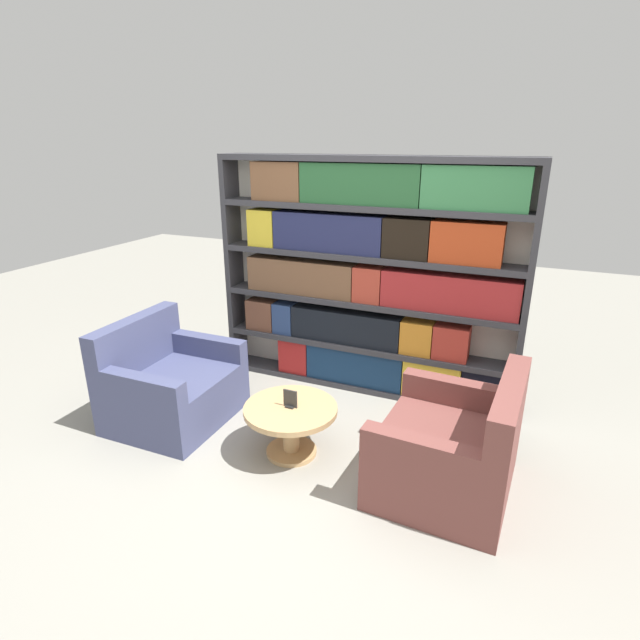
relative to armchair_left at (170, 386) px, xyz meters
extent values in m
plane|color=gray|center=(1.25, -0.25, -0.28)|extent=(14.00, 14.00, 0.00)
cube|color=silver|center=(1.25, 1.26, 0.74)|extent=(2.66, 0.05, 2.04)
cube|color=#333338|center=(-0.05, 1.14, 0.74)|extent=(0.05, 0.30, 2.04)
cube|color=#333338|center=(2.56, 1.14, 0.74)|extent=(0.05, 0.30, 2.04)
cube|color=#333338|center=(1.25, 1.14, -0.25)|extent=(2.56, 0.30, 0.05)
cube|color=#333338|center=(1.25, 1.14, 0.13)|extent=(2.56, 0.30, 0.05)
cube|color=#333338|center=(1.25, 1.14, 0.54)|extent=(2.56, 0.30, 0.05)
cube|color=#333338|center=(1.25, 1.14, 0.95)|extent=(2.56, 0.30, 0.05)
cube|color=#333338|center=(1.25, 1.14, 1.35)|extent=(2.56, 0.30, 0.05)
cube|color=#333338|center=(1.25, 1.14, 1.74)|extent=(2.56, 0.30, 0.05)
cube|color=#A4201F|center=(0.59, 1.11, -0.06)|extent=(0.29, 0.20, 0.33)
cube|color=navy|center=(1.20, 1.11, -0.06)|extent=(0.90, 0.20, 0.33)
cube|color=gold|center=(1.90, 1.11, -0.06)|extent=(0.49, 0.20, 0.33)
cube|color=black|center=(2.33, 1.11, -0.06)|extent=(0.37, 0.20, 0.33)
cube|color=brown|center=(0.24, 1.11, 0.30)|extent=(0.28, 0.20, 0.29)
cube|color=navy|center=(0.49, 1.11, 0.30)|extent=(0.19, 0.20, 0.29)
cube|color=black|center=(1.10, 1.11, 0.30)|extent=(1.01, 0.20, 0.29)
cube|color=orange|center=(1.75, 1.11, 0.30)|extent=(0.27, 0.20, 0.29)
cube|color=#B03328|center=(2.03, 1.11, 0.30)|extent=(0.29, 0.20, 0.29)
cube|color=brown|center=(0.66, 1.11, 0.72)|extent=(1.01, 0.20, 0.31)
cube|color=#B03C2C|center=(1.30, 1.11, 0.72)|extent=(0.24, 0.20, 0.31)
cube|color=#A62728|center=(1.98, 1.11, 0.72)|extent=(1.09, 0.20, 0.31)
cube|color=gold|center=(0.30, 1.11, 1.13)|extent=(0.25, 0.20, 0.32)
cube|color=#21264D|center=(0.92, 1.11, 1.13)|extent=(0.98, 0.20, 0.32)
cube|color=black|center=(1.61, 1.11, 1.13)|extent=(0.37, 0.20, 0.32)
cube|color=#B23C1A|center=(2.07, 1.11, 1.13)|extent=(0.54, 0.20, 0.32)
cube|color=brown|center=(0.46, 1.11, 1.54)|extent=(0.46, 0.20, 0.32)
cube|color=#25572F|center=(1.20, 1.11, 1.54)|extent=(1.00, 0.20, 0.32)
cube|color=#357845|center=(2.09, 1.11, 1.54)|extent=(0.78, 0.20, 0.32)
cube|color=#42476B|center=(0.04, 0.00, -0.08)|extent=(0.83, 0.94, 0.40)
cube|color=#42476B|center=(-0.30, 0.00, 0.33)|extent=(0.15, 0.94, 0.42)
cube|color=#42476B|center=(0.12, -0.41, 0.21)|extent=(0.68, 0.12, 0.18)
cube|color=#42476B|center=(0.11, 0.41, 0.21)|extent=(0.68, 0.12, 0.18)
cube|color=brown|center=(2.20, 0.00, -0.08)|extent=(0.88, 0.98, 0.40)
cube|color=brown|center=(2.54, -0.02, 0.33)|extent=(0.19, 0.94, 0.42)
cube|color=brown|center=(2.15, 0.41, 0.21)|extent=(0.69, 0.16, 0.18)
cube|color=brown|center=(2.11, -0.40, 0.21)|extent=(0.69, 0.16, 0.18)
cylinder|color=tan|center=(1.12, -0.07, -0.11)|extent=(0.12, 0.12, 0.34)
cylinder|color=tan|center=(1.12, -0.07, -0.26)|extent=(0.37, 0.37, 0.03)
cylinder|color=tan|center=(1.12, -0.07, 0.08)|extent=(0.67, 0.67, 0.04)
cube|color=black|center=(1.12, -0.07, 0.11)|extent=(0.06, 0.06, 0.01)
cube|color=#2D2D2D|center=(1.12, -0.07, 0.17)|extent=(0.10, 0.01, 0.13)
camera|label=1|loc=(2.54, -2.83, 1.88)|focal=28.00mm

